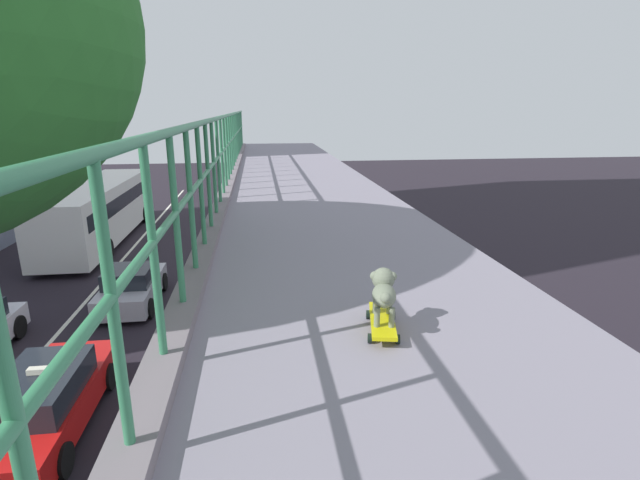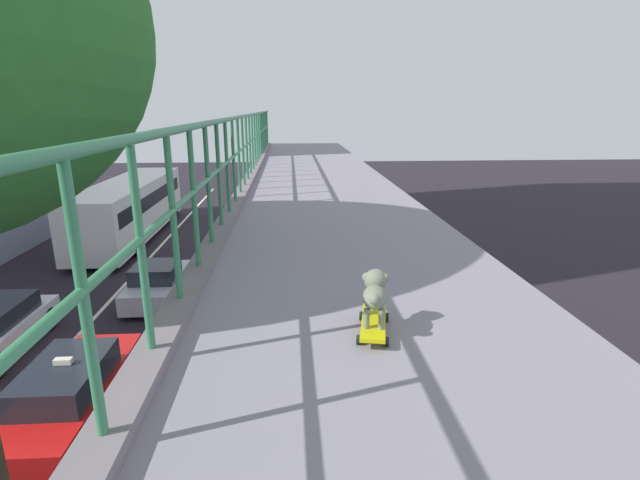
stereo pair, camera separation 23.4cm
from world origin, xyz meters
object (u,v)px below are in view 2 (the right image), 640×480
car_red_taxi_fifth (72,391)px  car_silver_seventh (158,283)px  city_bus (130,206)px  small_dog (375,291)px  toy_skateboard (373,323)px

car_red_taxi_fifth → car_silver_seventh: 6.72m
city_bus → car_red_taxi_fifth: bearing=-77.1°
car_red_taxi_fifth → small_dog: (5.35, -6.61, 4.90)m
city_bus → toy_skateboard: size_ratio=21.98×
car_silver_seventh → city_bus: bearing=112.7°
city_bus → small_dog: bearing=-68.0°
toy_skateboard → small_dog: (0.01, 0.02, 0.20)m
toy_skateboard → small_dog: size_ratio=1.41×
car_red_taxi_fifth → toy_skateboard: bearing=-51.1°
city_bus → small_dog: size_ratio=31.07×
toy_skateboard → small_dog: small_dog is taller
city_bus → toy_skateboard: 23.99m
car_red_taxi_fifth → car_silver_seventh: bearing=89.3°
car_red_taxi_fifth → small_dog: small_dog is taller
city_bus → toy_skateboard: (8.87, -21.98, 3.69)m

